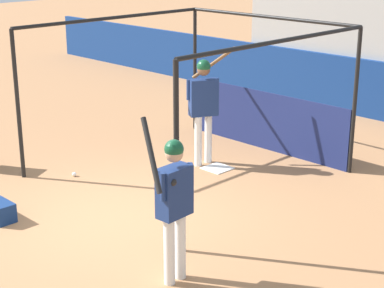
% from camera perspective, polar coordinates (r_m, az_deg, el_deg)
% --- Properties ---
extents(ground_plane, '(60.00, 60.00, 0.00)m').
position_cam_1_polar(ground_plane, '(9.36, -6.89, -6.62)').
color(ground_plane, '#A8754C').
extents(outfield_wall, '(24.00, 0.12, 1.29)m').
position_cam_1_polar(outfield_wall, '(14.67, 16.53, 4.50)').
color(outfield_wall, navy).
rests_on(outfield_wall, ground).
extents(batting_cage, '(3.84, 4.17, 2.52)m').
position_cam_1_polar(batting_cage, '(11.53, 4.19, 4.13)').
color(batting_cage, black).
rests_on(batting_cage, ground).
extents(home_plate, '(0.44, 0.44, 0.02)m').
position_cam_1_polar(home_plate, '(11.25, 2.27, -2.16)').
color(home_plate, white).
rests_on(home_plate, ground).
extents(player_batter, '(0.63, 1.00, 2.04)m').
position_cam_1_polar(player_batter, '(11.15, 1.05, 3.87)').
color(player_batter, white).
rests_on(player_batter, ground).
extents(player_waiting, '(0.52, 0.73, 2.02)m').
position_cam_1_polar(player_waiting, '(7.28, -1.62, -4.86)').
color(player_waiting, white).
rests_on(player_waiting, ground).
extents(baseball, '(0.07, 0.07, 0.07)m').
position_cam_1_polar(baseball, '(11.05, -10.43, -2.66)').
color(baseball, white).
rests_on(baseball, ground).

